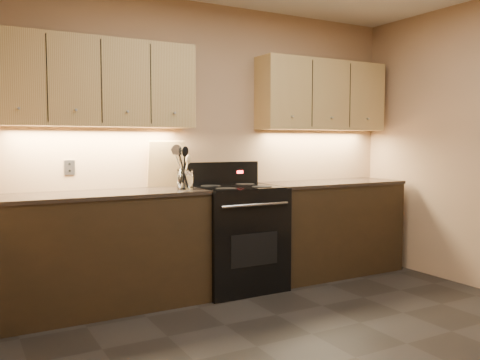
{
  "coord_description": "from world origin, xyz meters",
  "views": [
    {
      "loc": [
        -2.11,
        -2.3,
        1.33
      ],
      "look_at": [
        -0.01,
        1.45,
        1.0
      ],
      "focal_mm": 38.0,
      "sensor_mm": 36.0,
      "label": 1
    }
  ],
  "objects": [
    {
      "name": "black_spoon",
      "position": [
        -0.44,
        1.67,
        1.12
      ],
      "size": [
        0.07,
        0.14,
        0.35
      ],
      "primitive_type": null,
      "rotation": [
        0.23,
        -0.03,
        0.01
      ],
      "color": "black",
      "rests_on": "utensil_crock"
    },
    {
      "name": "upper_cab_right",
      "position": [
        1.18,
        1.85,
        1.8
      ],
      "size": [
        1.44,
        0.3,
        0.7
      ],
      "primitive_type": "cube",
      "color": "tan",
      "rests_on": "wall_back"
    },
    {
      "name": "cutting_board",
      "position": [
        -0.48,
        1.95,
        1.13
      ],
      "size": [
        0.34,
        0.13,
        0.41
      ],
      "primitive_type": "cube",
      "rotation": [
        0.21,
        0.0,
        -0.08
      ],
      "color": "tan",
      "rests_on": "counter_left"
    },
    {
      "name": "utensil_crock",
      "position": [
        -0.42,
        1.66,
        1.01
      ],
      "size": [
        0.16,
        0.16,
        0.17
      ],
      "color": "white",
      "rests_on": "counter_left"
    },
    {
      "name": "upper_cab_left",
      "position": [
        -1.1,
        1.85,
        1.8
      ],
      "size": [
        1.6,
        0.3,
        0.7
      ],
      "primitive_type": "cube",
      "color": "tan",
      "rests_on": "wall_back"
    },
    {
      "name": "stove",
      "position": [
        0.08,
        1.68,
        0.48
      ],
      "size": [
        0.76,
        0.68,
        1.14
      ],
      "color": "black",
      "rests_on": "ground"
    },
    {
      "name": "steel_skimmer",
      "position": [
        -0.4,
        1.65,
        1.12
      ],
      "size": [
        0.21,
        0.1,
        0.37
      ],
      "primitive_type": null,
      "rotation": [
        0.05,
        -0.31,
        -0.15
      ],
      "color": "silver",
      "rests_on": "utensil_crock"
    },
    {
      "name": "black_turner",
      "position": [
        -0.41,
        1.64,
        1.12
      ],
      "size": [
        0.17,
        0.13,
        0.36
      ],
      "primitive_type": null,
      "rotation": [
        -0.14,
        -0.17,
        0.35
      ],
      "color": "black",
      "rests_on": "utensil_crock"
    },
    {
      "name": "counter_left",
      "position": [
        -1.1,
        1.7,
        0.47
      ],
      "size": [
        1.62,
        0.62,
        0.93
      ],
      "color": "black",
      "rests_on": "ground"
    },
    {
      "name": "wall_back",
      "position": [
        0.0,
        2.0,
        1.3
      ],
      "size": [
        4.0,
        0.04,
        2.6
      ],
      "primitive_type": "cube",
      "color": "tan",
      "rests_on": "ground"
    },
    {
      "name": "steel_spatula",
      "position": [
        -0.4,
        1.66,
        1.13
      ],
      "size": [
        0.22,
        0.11,
        0.38
      ],
      "primitive_type": null,
      "rotation": [
        0.08,
        -0.36,
        -0.11
      ],
      "color": "silver",
      "rests_on": "utensil_crock"
    },
    {
      "name": "floor",
      "position": [
        0.0,
        0.0,
        0.0
      ],
      "size": [
        4.0,
        4.0,
        0.0
      ],
      "primitive_type": "plane",
      "color": "black",
      "rests_on": "ground"
    },
    {
      "name": "outlet_plate",
      "position": [
        -1.3,
        1.99,
        1.12
      ],
      "size": [
        0.08,
        0.01,
        0.12
      ],
      "primitive_type": "cube",
      "color": "#B2B5BA",
      "rests_on": "wall_back"
    },
    {
      "name": "wooden_spoon",
      "position": [
        -0.45,
        1.65,
        1.09
      ],
      "size": [
        0.16,
        0.14,
        0.29
      ],
      "primitive_type": null,
      "rotation": [
        -0.24,
        0.39,
        0.09
      ],
      "color": "tan",
      "rests_on": "utensil_crock"
    },
    {
      "name": "counter_right",
      "position": [
        1.18,
        1.7,
        0.47
      ],
      "size": [
        1.46,
        0.62,
        0.93
      ],
      "color": "black",
      "rests_on": "ground"
    }
  ]
}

